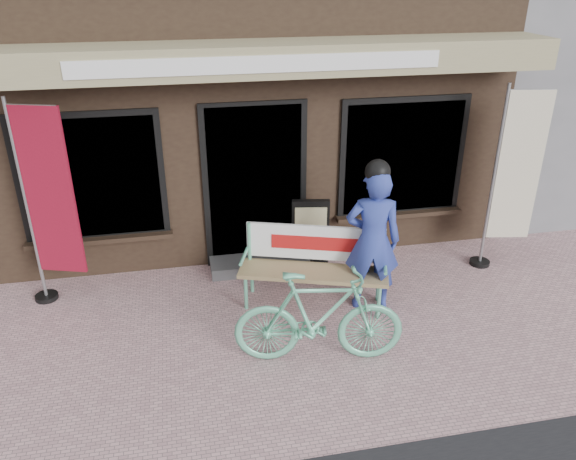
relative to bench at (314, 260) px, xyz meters
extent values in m
plane|color=#C09396|center=(-0.52, -0.85, -0.55)|extent=(70.00, 70.00, 0.00)
cube|color=black|center=(-0.52, 4.15, 1.25)|extent=(7.00, 6.00, 3.60)
cube|color=#9B9169|center=(-0.52, 0.80, 2.20)|extent=(7.00, 0.80, 0.35)
cube|color=white|center=(-0.52, 0.39, 2.20)|extent=(4.00, 0.02, 0.18)
cube|color=black|center=(-0.52, 1.13, 0.55)|extent=(1.20, 0.06, 2.10)
cube|color=black|center=(-0.52, 1.12, 0.55)|extent=(1.35, 0.04, 2.20)
cube|color=black|center=(-2.52, 1.13, 0.80)|extent=(1.60, 0.06, 1.50)
cube|color=black|center=(1.48, 1.13, 0.80)|extent=(1.60, 0.06, 1.50)
cube|color=black|center=(-2.52, 1.12, 0.80)|extent=(1.75, 0.04, 1.65)
cube|color=black|center=(1.48, 1.12, 0.80)|extent=(1.75, 0.04, 1.65)
cube|color=black|center=(-2.52, 1.07, 0.00)|extent=(1.80, 0.18, 0.06)
cube|color=black|center=(1.48, 1.07, 0.00)|extent=(1.80, 0.18, 0.06)
cube|color=#59595B|center=(-0.52, 0.90, -0.48)|extent=(1.30, 0.45, 0.15)
cylinder|color=#61BE95|center=(-0.82, -0.02, -0.35)|extent=(0.05, 0.05, 0.41)
cylinder|color=#61BE95|center=(-0.70, 0.34, -0.35)|extent=(0.05, 0.05, 0.41)
cylinder|color=#61BE95|center=(0.64, -0.52, -0.35)|extent=(0.05, 0.05, 0.41)
cylinder|color=#61BE95|center=(0.77, -0.15, -0.35)|extent=(0.05, 0.05, 0.41)
cube|color=#9E8456|center=(-0.03, -0.09, -0.12)|extent=(1.79, 0.97, 0.05)
cylinder|color=#61BE95|center=(-0.72, 0.35, 0.12)|extent=(0.05, 0.05, 0.53)
cylinder|color=#61BE95|center=(0.78, -0.16, 0.12)|extent=(0.05, 0.05, 0.53)
cube|color=white|center=(0.04, 0.11, 0.17)|extent=(1.57, 0.56, 0.43)
cube|color=#B21414|center=(0.03, 0.09, 0.17)|extent=(0.99, 0.34, 0.17)
cylinder|color=#61BE95|center=(-0.81, 0.18, 0.05)|extent=(0.17, 0.42, 0.04)
cylinder|color=#61BE95|center=(0.75, -0.35, 0.05)|extent=(0.17, 0.42, 0.04)
imported|color=#2C3C98|center=(0.62, -0.24, 0.31)|extent=(0.72, 0.57, 1.72)
sphere|color=black|center=(0.62, -0.24, 1.14)|extent=(0.34, 0.34, 0.28)
imported|color=#61BE95|center=(-0.22, -1.10, -0.04)|extent=(1.76, 0.76, 1.03)
cylinder|color=gray|center=(-3.19, 0.67, 0.68)|extent=(0.05, 0.05, 2.47)
cylinder|color=gray|center=(-2.92, 0.58, 1.83)|extent=(0.54, 0.20, 0.03)
cube|color=maroon|center=(-2.90, 0.58, 0.85)|extent=(0.54, 0.21, 1.96)
cylinder|color=black|center=(-3.19, 0.67, -0.52)|extent=(0.34, 0.34, 0.06)
cylinder|color=gray|center=(2.44, 0.43, 0.67)|extent=(0.05, 0.05, 2.44)
cylinder|color=gray|center=(2.71, 0.38, 1.80)|extent=(0.55, 0.12, 0.03)
cube|color=beige|center=(2.73, 0.37, 0.83)|extent=(0.55, 0.13, 1.94)
cylinder|color=black|center=(2.44, 0.43, -0.53)|extent=(0.31, 0.31, 0.06)
cube|color=black|center=(0.15, 0.81, -0.07)|extent=(0.49, 0.17, 0.97)
cube|color=beige|center=(0.14, 0.76, 0.04)|extent=(0.41, 0.09, 0.59)
camera|label=1|loc=(-1.44, -5.63, 3.17)|focal=35.00mm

